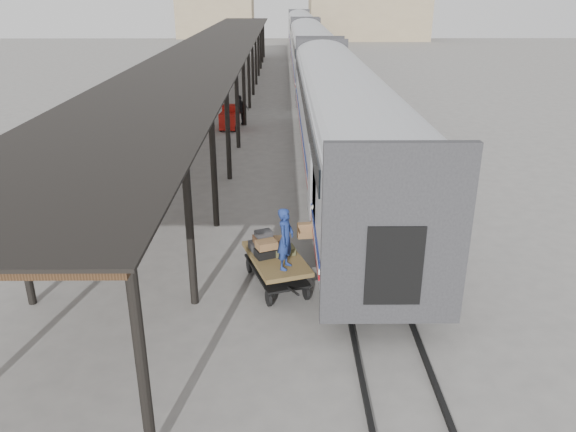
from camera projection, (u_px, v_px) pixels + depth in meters
The scene contains 11 objects.
ground at pixel (252, 266), 16.08m from camera, with size 160.00×160.00×0.00m, color slate.
train at pixel (311, 50), 46.41m from camera, with size 3.45×76.01×4.01m.
canopy at pixel (218, 44), 36.79m from camera, with size 4.90×64.30×4.15m.
rails at pixel (310, 82), 47.59m from camera, with size 1.54×150.00×0.12m.
building_far at pixel (368, 12), 86.96m from camera, with size 18.00×10.00×8.00m, color tan.
building_left at pixel (216, 18), 90.86m from camera, with size 12.00×8.00×6.00m, color tan.
baggage_cart at pixel (276, 263), 14.82m from camera, with size 1.93×2.67×0.86m.
suitcase_stack at pixel (269, 245), 14.94m from camera, with size 1.29×1.23×0.57m.
luggage_tug at pixel (230, 119), 31.54m from camera, with size 1.08×1.59×1.32m.
porter at pixel (286, 239), 13.84m from camera, with size 0.58×0.38×1.59m, color navy.
pedestrian at pixel (240, 110), 32.49m from camera, with size 1.00×0.42×1.71m, color black.
Camera 1 is at (0.91, -14.37, 7.38)m, focal length 35.00 mm.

